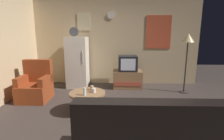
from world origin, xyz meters
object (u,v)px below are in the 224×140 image
Objects in this scene: standing_lamp at (188,43)px; wine_glass at (85,92)px; tv_stand at (127,79)px; mug_ceramic_white at (94,90)px; mug_ceramic_tan at (92,88)px; fridge at (78,62)px; crt_tv at (128,63)px; coffee_table at (88,103)px; armchair at (36,86)px.

wine_glass is at bearing -148.28° from standing_lamp.
standing_lamp reaches higher than tv_stand.
mug_ceramic_white is 0.16m from mug_ceramic_tan.
wine_glass is at bearing -73.66° from fridge.
crt_tv is (-0.00, -0.00, 0.48)m from tv_stand.
standing_lamp is (1.54, -0.38, 1.10)m from tv_stand.
crt_tv is 1.70m from standing_lamp.
coffee_table is 4.80× the size of wine_glass.
fridge reaches higher than wine_glass.
mug_ceramic_white is (0.13, -0.00, 0.26)m from coffee_table.
tv_stand is at bearing 66.10° from mug_ceramic_white.
standing_lamp is 4.01m from armchair.
crt_tv reaches higher than coffee_table.
fridge is 1.50m from crt_tv.
fridge is at bearing 112.10° from mug_ceramic_white.
fridge is at bearing 112.09° from mug_ceramic_tan.
wine_glass is 0.16× the size of armchair.
standing_lamp is 1.66× the size of armchair.
mug_ceramic_tan is at bearing -153.11° from standing_lamp.
mug_ceramic_white is (-2.30, -1.34, -0.88)m from standing_lamp.
mug_ceramic_white is at bearing -24.43° from armchair.
tv_stand is 0.87× the size of armchair.
crt_tv reaches higher than armchair.
standing_lamp is at bearing -8.52° from fridge.
armchair is at bearing 155.57° from mug_ceramic_white.
fridge is 2.07m from wine_glass.
mug_ceramic_tan is 1.57m from armchair.
fridge is 3.28× the size of crt_tv.
crt_tv is at bearing 24.35° from armchair.
mug_ceramic_tan is at bearing 112.14° from mug_ceramic_white.
standing_lamp is 3.01m from wine_glass.
crt_tv is at bearing 62.52° from coffee_table.
standing_lamp is at bearing 28.89° from coffee_table.
crt_tv is at bearing 166.11° from standing_lamp.
armchair is at bearing 153.59° from coffee_table.
fridge reaches higher than mug_ceramic_white.
standing_lamp is 2.79m from mug_ceramic_tan.
coffee_table is 8.00× the size of mug_ceramic_tan.
fridge is at bearing 177.16° from crt_tv.
fridge reaches higher than tv_stand.
tv_stand is at bearing 38.03° from crt_tv.
tv_stand is 1.17× the size of coffee_table.
armchair reaches higher than mug_ceramic_white.
fridge reaches higher than mug_ceramic_tan.
crt_tv is 2.54m from armchair.
fridge is 11.80× the size of wine_glass.
standing_lamp reaches higher than crt_tv.
wine_glass is at bearing -106.16° from mug_ceramic_tan.
standing_lamp reaches higher than mug_ceramic_tan.
coffee_table is (-0.90, -1.72, -0.04)m from tv_stand.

